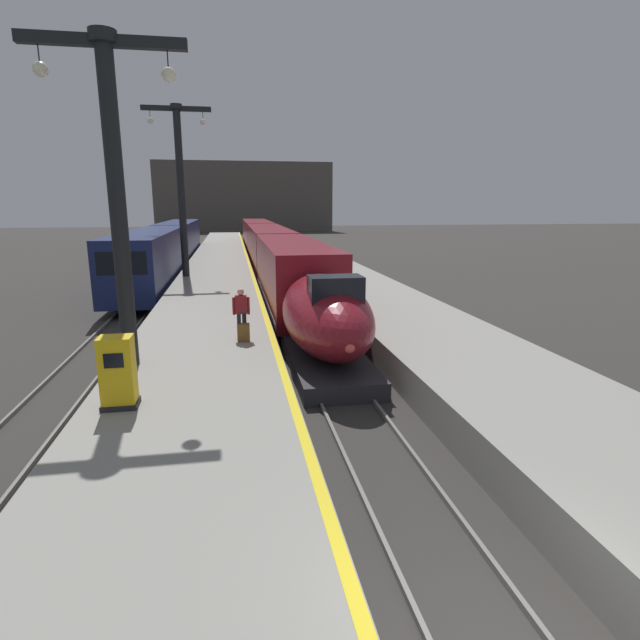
{
  "coord_description": "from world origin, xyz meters",
  "views": [
    {
      "loc": [
        -2.99,
        -4.35,
        5.4
      ],
      "look_at": [
        -0.3,
        11.12,
        1.8
      ],
      "focal_mm": 28.18,
      "sensor_mm": 36.0,
      "label": 1
    }
  ],
  "objects_px": {
    "rolling_suitcase": "(243,332)",
    "station_column_far": "(180,177)",
    "passenger_near_edge": "(241,309)",
    "highspeed_train_main": "(270,249)",
    "station_column_mid": "(115,173)",
    "ticket_machine_yellow": "(118,375)",
    "regional_train_adjacent": "(168,246)"
  },
  "relations": [
    {
      "from": "rolling_suitcase",
      "to": "regional_train_adjacent",
      "type": "bearing_deg",
      "value": 101.37
    },
    {
      "from": "highspeed_train_main",
      "to": "passenger_near_edge",
      "type": "height_order",
      "value": "highspeed_train_main"
    },
    {
      "from": "highspeed_train_main",
      "to": "ticket_machine_yellow",
      "type": "bearing_deg",
      "value": -100.7
    },
    {
      "from": "highspeed_train_main",
      "to": "passenger_near_edge",
      "type": "relative_size",
      "value": 33.82
    },
    {
      "from": "passenger_near_edge",
      "to": "rolling_suitcase",
      "type": "bearing_deg",
      "value": -84.07
    },
    {
      "from": "station_column_mid",
      "to": "regional_train_adjacent",
      "type": "bearing_deg",
      "value": 94.41
    },
    {
      "from": "passenger_near_edge",
      "to": "station_column_mid",
      "type": "bearing_deg",
      "value": -143.98
    },
    {
      "from": "rolling_suitcase",
      "to": "passenger_near_edge",
      "type": "bearing_deg",
      "value": 95.93
    },
    {
      "from": "ticket_machine_yellow",
      "to": "station_column_mid",
      "type": "bearing_deg",
      "value": 96.33
    },
    {
      "from": "station_column_far",
      "to": "passenger_near_edge",
      "type": "distance_m",
      "value": 16.93
    },
    {
      "from": "rolling_suitcase",
      "to": "ticket_machine_yellow",
      "type": "xyz_separation_m",
      "value": [
        -2.82,
        -5.02,
        0.44
      ]
    },
    {
      "from": "station_column_far",
      "to": "passenger_near_edge",
      "type": "bearing_deg",
      "value": -78.85
    },
    {
      "from": "station_column_mid",
      "to": "station_column_far",
      "type": "relative_size",
      "value": 0.84
    },
    {
      "from": "highspeed_train_main",
      "to": "ticket_machine_yellow",
      "type": "height_order",
      "value": "highspeed_train_main"
    },
    {
      "from": "station_column_mid",
      "to": "rolling_suitcase",
      "type": "relative_size",
      "value": 8.66
    },
    {
      "from": "rolling_suitcase",
      "to": "station_column_far",
      "type": "bearing_deg",
      "value": 101.02
    },
    {
      "from": "passenger_near_edge",
      "to": "station_column_far",
      "type": "bearing_deg",
      "value": 101.15
    },
    {
      "from": "regional_train_adjacent",
      "to": "station_column_mid",
      "type": "height_order",
      "value": "station_column_mid"
    },
    {
      "from": "regional_train_adjacent",
      "to": "station_column_far",
      "type": "xyz_separation_m",
      "value": [
        2.2,
        -10.42,
        4.93
      ]
    },
    {
      "from": "regional_train_adjacent",
      "to": "ticket_machine_yellow",
      "type": "relative_size",
      "value": 22.87
    },
    {
      "from": "highspeed_train_main",
      "to": "regional_train_adjacent",
      "type": "xyz_separation_m",
      "value": [
        -8.1,
        2.35,
        0.17
      ]
    },
    {
      "from": "highspeed_train_main",
      "to": "station_column_mid",
      "type": "height_order",
      "value": "station_column_mid"
    },
    {
      "from": "highspeed_train_main",
      "to": "station_column_far",
      "type": "height_order",
      "value": "station_column_far"
    },
    {
      "from": "station_column_mid",
      "to": "rolling_suitcase",
      "type": "height_order",
      "value": "station_column_mid"
    },
    {
      "from": "highspeed_train_main",
      "to": "station_column_mid",
      "type": "relative_size",
      "value": 6.72
    },
    {
      "from": "highspeed_train_main",
      "to": "regional_train_adjacent",
      "type": "bearing_deg",
      "value": 163.84
    },
    {
      "from": "ticket_machine_yellow",
      "to": "regional_train_adjacent",
      "type": "bearing_deg",
      "value": 94.6
    },
    {
      "from": "station_column_mid",
      "to": "station_column_far",
      "type": "bearing_deg",
      "value": 90.0
    },
    {
      "from": "regional_train_adjacent",
      "to": "highspeed_train_main",
      "type": "bearing_deg",
      "value": -16.16
    },
    {
      "from": "station_column_mid",
      "to": "station_column_far",
      "type": "distance_m",
      "value": 18.15
    },
    {
      "from": "highspeed_train_main",
      "to": "rolling_suitcase",
      "type": "height_order",
      "value": "highspeed_train_main"
    },
    {
      "from": "regional_train_adjacent",
      "to": "rolling_suitcase",
      "type": "distance_m",
      "value": 27.23
    }
  ]
}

